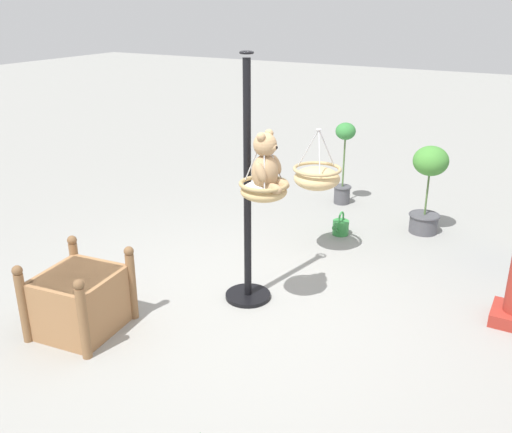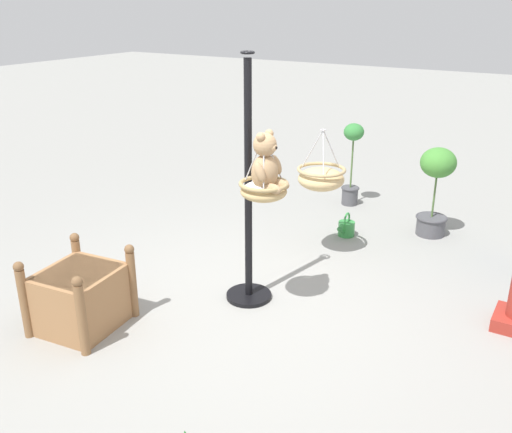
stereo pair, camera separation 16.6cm
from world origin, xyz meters
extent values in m
plane|color=gray|center=(0.00, 0.00, 0.00)|extent=(40.00, 40.00, 0.00)
cylinder|color=black|center=(-0.17, -0.13, 1.14)|extent=(0.07, 0.07, 2.28)
cylinder|color=black|center=(-0.17, -0.13, 0.02)|extent=(0.44, 0.44, 0.04)
torus|color=black|center=(-0.17, -0.13, 2.32)|extent=(0.12, 0.12, 0.02)
ellipsoid|color=tan|center=(-0.02, 0.12, 1.18)|extent=(0.40, 0.40, 0.15)
torus|color=tan|center=(-0.02, 0.12, 1.25)|extent=(0.43, 0.43, 0.04)
ellipsoid|color=silver|center=(-0.02, 0.12, 1.20)|extent=(0.36, 0.36, 0.13)
cylinder|color=#B7B7BC|center=(0.06, 0.16, 1.47)|extent=(0.18, 0.11, 0.43)
cylinder|color=#B7B7BC|center=(-0.10, 0.16, 1.47)|extent=(0.18, 0.11, 0.43)
cylinder|color=#B7B7BC|center=(-0.02, 0.03, 1.47)|extent=(0.01, 0.20, 0.43)
torus|color=#B7B7BC|center=(-0.02, 0.12, 1.68)|extent=(0.06, 0.06, 0.01)
ellipsoid|color=tan|center=(-0.02, 0.13, 1.36)|extent=(0.26, 0.22, 0.31)
sphere|color=tan|center=(-0.02, 0.13, 1.60)|extent=(0.22, 0.22, 0.20)
ellipsoid|color=tan|center=(-0.02, 0.20, 1.58)|extent=(0.10, 0.08, 0.06)
sphere|color=black|center=(-0.02, 0.23, 1.58)|extent=(0.03, 0.03, 0.03)
sphere|color=tan|center=(-0.09, 0.13, 1.68)|extent=(0.08, 0.08, 0.08)
sphere|color=tan|center=(0.05, 0.13, 1.68)|extent=(0.08, 0.08, 0.08)
ellipsoid|color=tan|center=(-0.15, 0.16, 1.39)|extent=(0.08, 0.15, 0.20)
ellipsoid|color=tan|center=(0.12, 0.16, 1.39)|extent=(0.08, 0.15, 0.20)
ellipsoid|color=tan|center=(-0.09, 0.24, 1.24)|extent=(0.09, 0.18, 0.09)
ellipsoid|color=tan|center=(0.05, 0.24, 1.24)|extent=(0.09, 0.18, 0.09)
ellipsoid|color=tan|center=(-1.38, 0.04, 0.91)|extent=(0.50, 0.50, 0.24)
torus|color=tan|center=(-1.38, 0.04, 1.02)|extent=(0.53, 0.53, 0.04)
cylinder|color=#B7B7BC|center=(-1.28, 0.10, 1.24)|extent=(0.21, 0.13, 0.44)
cylinder|color=#B7B7BC|center=(-1.48, 0.10, 1.24)|extent=(0.21, 0.13, 0.44)
cylinder|color=#B7B7BC|center=(-1.38, -0.08, 1.24)|extent=(0.01, 0.24, 0.44)
torus|color=#B7B7BC|center=(-1.38, 0.04, 1.45)|extent=(0.06, 0.06, 0.01)
cube|color=#9E7047|center=(1.03, -1.13, 0.27)|extent=(0.73, 0.69, 0.54)
cube|color=#382819|center=(1.03, -1.13, 0.51)|extent=(0.64, 0.61, 0.06)
cylinder|color=brown|center=(0.66, -0.86, 0.32)|extent=(0.08, 0.08, 0.64)
cylinder|color=brown|center=(1.32, -0.79, 0.32)|extent=(0.08, 0.08, 0.64)
cylinder|color=brown|center=(0.73, -1.47, 0.32)|extent=(0.08, 0.08, 0.64)
cylinder|color=brown|center=(1.39, -1.40, 0.32)|extent=(0.08, 0.08, 0.64)
sphere|color=brown|center=(0.66, -0.86, 0.67)|extent=(0.09, 0.09, 0.09)
sphere|color=brown|center=(1.32, -0.79, 0.67)|extent=(0.09, 0.09, 0.09)
sphere|color=brown|center=(0.73, -1.47, 0.67)|extent=(0.09, 0.09, 0.09)
sphere|color=brown|center=(1.39, -1.40, 0.67)|extent=(0.09, 0.09, 0.09)
cylinder|color=#4C4C51|center=(-2.67, 0.96, 0.12)|extent=(0.35, 0.35, 0.23)
torus|color=#444449|center=(-2.67, 0.96, 0.22)|extent=(0.38, 0.38, 0.03)
cylinder|color=#382819|center=(-2.67, 0.96, 0.22)|extent=(0.31, 0.31, 0.03)
cylinder|color=#4C6B38|center=(-2.67, 0.96, 0.49)|extent=(0.02, 0.02, 0.52)
ellipsoid|color=#478E38|center=(-2.67, 0.96, 0.92)|extent=(0.42, 0.42, 0.36)
cylinder|color=#4C4C51|center=(-3.18, -0.32, 0.13)|extent=(0.22, 0.22, 0.25)
torus|color=#444449|center=(-3.18, -0.32, 0.24)|extent=(0.26, 0.26, 0.03)
cylinder|color=#382819|center=(-3.18, -0.32, 0.24)|extent=(0.20, 0.20, 0.03)
cylinder|color=#4C6B38|center=(-3.18, -0.32, 0.59)|extent=(0.02, 0.02, 0.68)
ellipsoid|color=#38843D|center=(-3.18, -0.32, 1.04)|extent=(0.28, 0.28, 0.23)
cylinder|color=#338C3F|center=(-2.10, 0.08, 0.09)|extent=(0.20, 0.20, 0.18)
cylinder|color=#338C3F|center=(-1.95, 0.08, 0.11)|extent=(0.17, 0.04, 0.14)
sphere|color=#287033|center=(-1.88, 0.08, 0.16)|extent=(0.06, 0.06, 0.06)
torus|color=#338C3F|center=(-2.10, 0.08, 0.22)|extent=(0.16, 0.02, 0.16)
camera|label=1|loc=(4.03, 2.30, 2.74)|focal=39.48mm
camera|label=2|loc=(3.95, 2.44, 2.74)|focal=39.48mm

